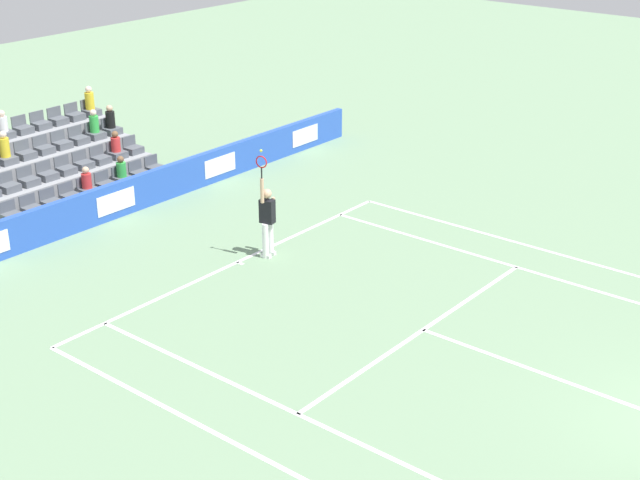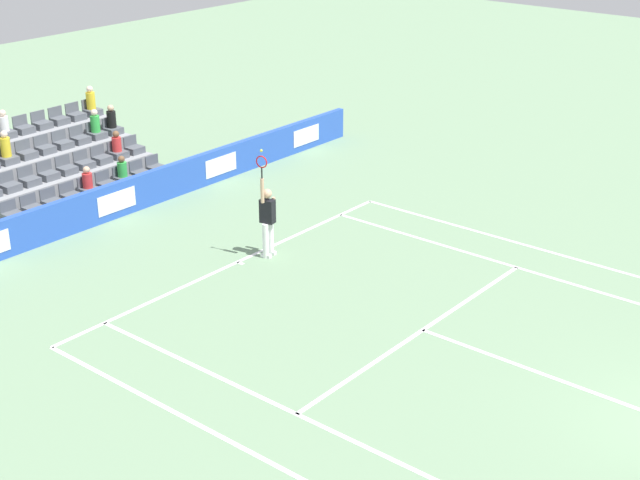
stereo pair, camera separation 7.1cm
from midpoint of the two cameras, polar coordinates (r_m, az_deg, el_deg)
line_baseline at (r=23.20m, az=-4.97°, el=-1.34°), size 10.97×0.10×0.01m
line_service at (r=20.11m, az=6.39°, el=-5.47°), size 8.23×0.10×0.01m
line_centre_service at (r=18.82m, az=14.60°, el=-8.30°), size 0.10×6.40×0.01m
line_singles_sideline_left at (r=17.03m, az=-0.13°, el=-11.11°), size 0.10×11.89×0.01m
line_singles_sideline_right at (r=23.15m, az=12.97°, el=-1.93°), size 0.10×11.89×0.01m
line_doubles_sideline_left at (r=16.19m, az=-3.31°, el=-13.20°), size 0.10×11.89×0.01m
line_doubles_sideline_right at (r=24.29m, az=14.46°, el=-0.86°), size 0.10×11.89×0.01m
line_centre_mark at (r=23.13m, az=-4.79°, el=-1.41°), size 0.10×0.20×0.01m
sponsor_barrier at (r=26.27m, az=-12.36°, el=2.36°), size 20.10×0.22×1.00m
tennis_player at (r=23.11m, az=-3.13°, el=1.28°), size 0.53×0.40×2.85m
stadium_stand at (r=28.48m, az=-16.10°, el=4.01°), size 5.58×3.80×2.61m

